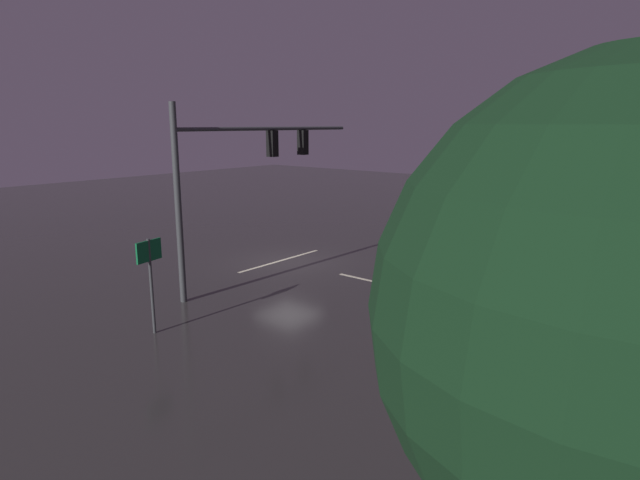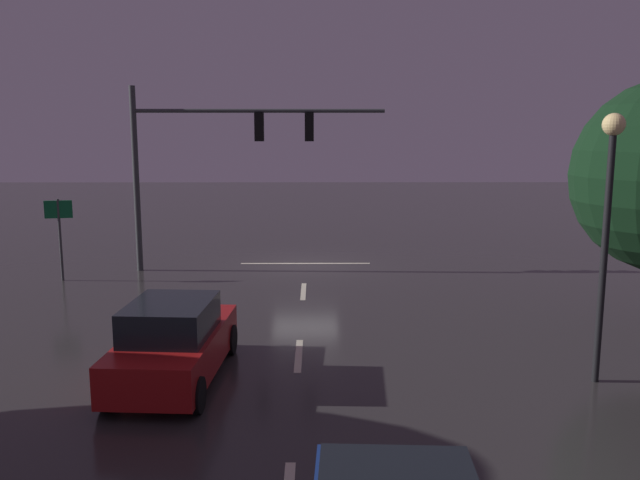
{
  "view_description": "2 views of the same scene",
  "coord_description": "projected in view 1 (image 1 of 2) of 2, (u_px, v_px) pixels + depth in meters",
  "views": [
    {
      "loc": [
        16.26,
        15.2,
        5.96
      ],
      "look_at": [
        1.14,
        2.76,
        1.59
      ],
      "focal_mm": 29.3,
      "sensor_mm": 36.0,
      "label": 1
    },
    {
      "loc": [
        -0.4,
        24.33,
        5.12
      ],
      "look_at": [
        -0.54,
        3.31,
        1.56
      ],
      "focal_mm": 36.61,
      "sensor_mm": 36.0,
      "label": 2
    }
  ],
  "objects": [
    {
      "name": "lane_dash_far",
      "position": [
        363.0,
        279.0,
        20.5
      ],
      "size": [
        0.16,
        2.2,
        0.01
      ],
      "primitive_type": "cube",
      "rotation": [
        0.0,
        0.0,
        1.57
      ],
      "color": "beige",
      "rests_on": "ground_plane"
    },
    {
      "name": "stop_bar",
      "position": [
        281.0,
        261.0,
        23.25
      ],
      "size": [
        5.0,
        0.16,
        0.01
      ],
      "primitive_type": "cube",
      "color": "beige",
      "rests_on": "ground_plane"
    },
    {
      "name": "route_sign",
      "position": [
        150.0,
        266.0,
        14.78
      ],
      "size": [
        0.89,
        0.24,
        2.82
      ],
      "color": "#383A3D",
      "rests_on": "ground_plane"
    },
    {
      "name": "tree_left_far",
      "position": [
        566.0,
        168.0,
        23.35
      ],
      "size": [
        4.69,
        4.69,
        6.38
      ],
      "color": "#382314",
      "rests_on": "ground_plane"
    },
    {
      "name": "street_lamp_left_kerb",
      "position": [
        625.0,
        183.0,
        19.6
      ],
      "size": [
        0.44,
        0.44,
        5.44
      ],
      "color": "black",
      "rests_on": "ground_plane"
    },
    {
      "name": "tree_right_near",
      "position": [
        638.0,
        321.0,
        4.46
      ],
      "size": [
        4.61,
        4.61,
        6.64
      ],
      "color": "#382314",
      "rests_on": "ground_plane"
    },
    {
      "name": "traffic_signal_assembly",
      "position": [
        243.0,
        163.0,
        19.14
      ],
      "size": [
        9.04,
        0.47,
        6.66
      ],
      "color": "#383A3D",
      "rests_on": "ground_plane"
    },
    {
      "name": "car_approaching",
      "position": [
        540.0,
        324.0,
        13.79
      ],
      "size": [
        2.14,
        4.46,
        1.7
      ],
      "color": "maroon",
      "rests_on": "ground_plane"
    },
    {
      "name": "lane_dash_mid",
      "position": [
        516.0,
        313.0,
        16.78
      ],
      "size": [
        0.16,
        2.2,
        0.01
      ],
      "primitive_type": "cube",
      "rotation": [
        0.0,
        0.0,
        1.57
      ],
      "color": "beige",
      "rests_on": "ground_plane"
    },
    {
      "name": "ground_plane",
      "position": [
        288.0,
        262.0,
        22.98
      ],
      "size": [
        80.0,
        80.0,
        0.0
      ],
      "primitive_type": "plane",
      "color": "#2D2B2B"
    }
  ]
}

